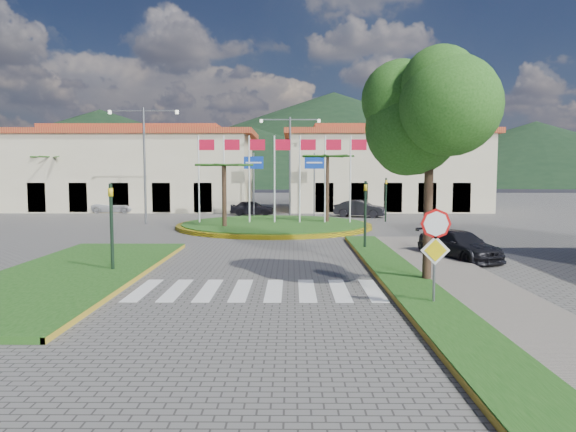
{
  "coord_description": "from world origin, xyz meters",
  "views": [
    {
      "loc": [
        1.14,
        -11.38,
        3.58
      ],
      "look_at": [
        1.0,
        8.0,
        1.94
      ],
      "focal_mm": 32.0,
      "sensor_mm": 36.0,
      "label": 1
    }
  ],
  "objects_px": {
    "car_dark_b": "(360,209)",
    "white_van": "(115,207)",
    "deciduous_tree": "(430,122)",
    "roundabout_island": "(274,225)",
    "car_side_right": "(459,245)",
    "car_dark_a": "(252,208)",
    "stop_sign": "(435,241)"
  },
  "relations": [
    {
      "from": "roundabout_island",
      "to": "deciduous_tree",
      "type": "height_order",
      "value": "deciduous_tree"
    },
    {
      "from": "car_dark_a",
      "to": "car_side_right",
      "type": "xyz_separation_m",
      "value": [
        10.24,
        -22.01,
        -0.03
      ]
    },
    {
      "from": "roundabout_island",
      "to": "car_dark_a",
      "type": "distance_m",
      "value": 9.9
    },
    {
      "from": "deciduous_tree",
      "to": "car_dark_a",
      "type": "distance_m",
      "value": 28.1
    },
    {
      "from": "car_dark_a",
      "to": "car_side_right",
      "type": "height_order",
      "value": "car_dark_a"
    },
    {
      "from": "car_side_right",
      "to": "roundabout_island",
      "type": "bearing_deg",
      "value": 100.27
    },
    {
      "from": "roundabout_island",
      "to": "deciduous_tree",
      "type": "relative_size",
      "value": 1.87
    },
    {
      "from": "car_dark_b",
      "to": "car_side_right",
      "type": "relative_size",
      "value": 1.01
    },
    {
      "from": "deciduous_tree",
      "to": "car_dark_a",
      "type": "xyz_separation_m",
      "value": [
        -7.68,
        26.65,
        -4.55
      ]
    },
    {
      "from": "car_dark_a",
      "to": "car_side_right",
      "type": "bearing_deg",
      "value": -150.43
    },
    {
      "from": "car_dark_a",
      "to": "car_side_right",
      "type": "relative_size",
      "value": 0.9
    },
    {
      "from": "deciduous_tree",
      "to": "car_side_right",
      "type": "height_order",
      "value": "deciduous_tree"
    },
    {
      "from": "stop_sign",
      "to": "white_van",
      "type": "relative_size",
      "value": 0.69
    },
    {
      "from": "white_van",
      "to": "car_side_right",
      "type": "xyz_separation_m",
      "value": [
        22.72,
        -24.54,
        0.06
      ]
    },
    {
      "from": "car_dark_b",
      "to": "white_van",
      "type": "bearing_deg",
      "value": 98.71
    },
    {
      "from": "car_dark_a",
      "to": "car_side_right",
      "type": "distance_m",
      "value": 24.27
    },
    {
      "from": "roundabout_island",
      "to": "car_dark_b",
      "type": "bearing_deg",
      "value": 50.2
    },
    {
      "from": "roundabout_island",
      "to": "car_dark_b",
      "type": "xyz_separation_m",
      "value": [
        6.67,
        8.0,
        0.5
      ]
    },
    {
      "from": "roundabout_island",
      "to": "stop_sign",
      "type": "distance_m",
      "value": 20.69
    },
    {
      "from": "stop_sign",
      "to": "car_dark_b",
      "type": "bearing_deg",
      "value": 86.39
    },
    {
      "from": "roundabout_island",
      "to": "stop_sign",
      "type": "bearing_deg",
      "value": -76.27
    },
    {
      "from": "roundabout_island",
      "to": "car_side_right",
      "type": "bearing_deg",
      "value": -56.9
    },
    {
      "from": "roundabout_island",
      "to": "stop_sign",
      "type": "height_order",
      "value": "roundabout_island"
    },
    {
      "from": "white_van",
      "to": "car_dark_b",
      "type": "relative_size",
      "value": 0.94
    },
    {
      "from": "car_dark_b",
      "to": "car_side_right",
      "type": "distance_m",
      "value": 20.41
    },
    {
      "from": "white_van",
      "to": "stop_sign",
      "type": "bearing_deg",
      "value": -149.6
    },
    {
      "from": "car_dark_b",
      "to": "car_dark_a",
      "type": "bearing_deg",
      "value": 99.28
    },
    {
      "from": "deciduous_tree",
      "to": "roundabout_island",
      "type": "bearing_deg",
      "value": 107.91
    },
    {
      "from": "stop_sign",
      "to": "roundabout_island",
      "type": "bearing_deg",
      "value": 103.73
    },
    {
      "from": "car_side_right",
      "to": "car_dark_a",
      "type": "bearing_deg",
      "value": 92.14
    },
    {
      "from": "car_dark_b",
      "to": "roundabout_island",
      "type": "bearing_deg",
      "value": 160.01
    },
    {
      "from": "deciduous_tree",
      "to": "car_dark_b",
      "type": "bearing_deg",
      "value": 87.32
    }
  ]
}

